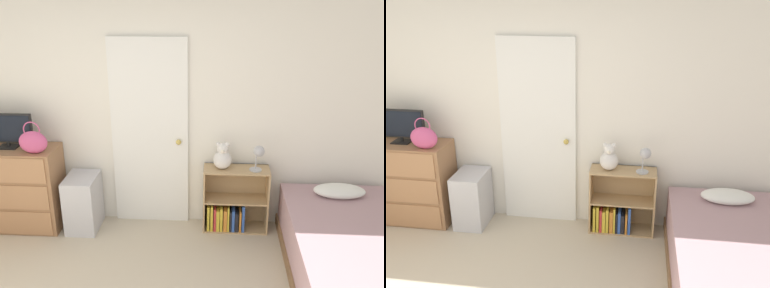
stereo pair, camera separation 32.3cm
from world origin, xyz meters
The scene contains 10 objects.
wall_back centered at (0.00, 2.19, 1.27)m, with size 10.00×0.06×2.55m.
door_closed centered at (0.09, 2.14, 1.01)m, with size 0.80×0.09×2.02m.
dresser centered at (-1.36, 1.92, 0.45)m, with size 1.00×0.44×0.91m.
tv centered at (-1.36, 1.94, 1.10)m, with size 0.55×0.16×0.37m.
handbag centered at (-1.03, 1.80, 1.03)m, with size 0.29×0.12×0.33m.
storage_bin centered at (-0.62, 1.92, 0.30)m, with size 0.32×0.43×0.60m.
bookshelf centered at (0.96, 2.01, 0.26)m, with size 0.68×0.27×0.70m.
teddy_bear centered at (0.85, 2.01, 0.83)m, with size 0.19×0.19×0.29m.
desk_lamp centered at (1.21, 1.96, 0.89)m, with size 0.14×0.14×0.27m.
bed centered at (2.03, 1.16, 0.25)m, with size 1.14×1.99×0.61m.
Camera 2 is at (1.12, -2.03, 2.49)m, focal length 40.00 mm.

